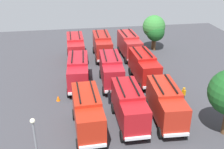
% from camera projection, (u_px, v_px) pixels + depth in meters
% --- Properties ---
extents(ground_plane, '(55.60, 55.60, 0.00)m').
position_uv_depth(ground_plane, '(112.00, 84.00, 36.16)').
color(ground_plane, '#38383D').
extents(fire_truck_0, '(7.20, 2.76, 3.88)m').
position_uv_depth(fire_truck_0, '(76.00, 47.00, 43.06)').
color(fire_truck_0, '#AB1B1F').
rests_on(fire_truck_0, ground).
extents(fire_truck_1, '(7.34, 3.13, 3.88)m').
position_uv_depth(fire_truck_1, '(78.00, 71.00, 34.69)').
color(fire_truck_1, maroon).
rests_on(fire_truck_1, ground).
extents(fire_truck_2, '(7.27, 2.94, 3.88)m').
position_uv_depth(fire_truck_2, '(88.00, 112.00, 26.16)').
color(fire_truck_2, '#A92211').
rests_on(fire_truck_2, ground).
extents(fire_truck_3, '(7.24, 2.85, 3.88)m').
position_uv_depth(fire_truck_3, '(102.00, 45.00, 43.88)').
color(fire_truck_3, maroon).
rests_on(fire_truck_3, ground).
extents(fire_truck_4, '(7.31, 3.02, 3.88)m').
position_uv_depth(fire_truck_4, '(111.00, 70.00, 35.14)').
color(fire_truck_4, maroon).
rests_on(fire_truck_4, ground).
extents(fire_truck_5, '(7.21, 2.77, 3.88)m').
position_uv_depth(fire_truck_5, '(129.00, 105.00, 27.22)').
color(fire_truck_5, '#A11419').
rests_on(fire_truck_5, ground).
extents(fire_truck_6, '(7.28, 2.97, 3.88)m').
position_uv_depth(fire_truck_6, '(129.00, 44.00, 44.16)').
color(fire_truck_6, '#A42222').
rests_on(fire_truck_6, ground).
extents(fire_truck_7, '(7.28, 2.95, 3.88)m').
position_uv_depth(fire_truck_7, '(144.00, 66.00, 36.11)').
color(fire_truck_7, '#A61411').
rests_on(fire_truck_7, ground).
extents(fire_truck_8, '(7.31, 3.05, 3.88)m').
position_uv_depth(fire_truck_8, '(166.00, 103.00, 27.65)').
color(fire_truck_8, '#A62315').
rests_on(fire_truck_8, ground).
extents(firefighter_0, '(0.48, 0.40, 1.72)m').
position_uv_depth(firefighter_0, '(184.00, 94.00, 31.81)').
color(firefighter_0, black).
rests_on(firefighter_0, ground).
extents(firefighter_1, '(0.48, 0.41, 1.73)m').
position_uv_depth(firefighter_1, '(110.00, 96.00, 31.23)').
color(firefighter_1, black).
rests_on(firefighter_1, ground).
extents(tree_0, '(3.85, 3.85, 5.97)m').
position_uv_depth(tree_0, '(154.00, 27.00, 46.86)').
color(tree_0, brown).
rests_on(tree_0, ground).
extents(tree_1, '(3.10, 3.10, 4.81)m').
position_uv_depth(tree_1, '(155.00, 32.00, 46.60)').
color(tree_1, brown).
rests_on(tree_1, ground).
extents(traffic_cone_0, '(0.48, 0.48, 0.68)m').
position_uv_depth(traffic_cone_0, '(58.00, 98.00, 32.14)').
color(traffic_cone_0, '#F2600C').
rests_on(traffic_cone_0, ground).
extents(traffic_cone_1, '(0.47, 0.47, 0.67)m').
position_uv_depth(traffic_cone_1, '(144.00, 53.00, 45.86)').
color(traffic_cone_1, '#F2600C').
rests_on(traffic_cone_1, ground).
extents(lamppost, '(0.36, 0.36, 6.00)m').
position_uv_depth(lamppost, '(36.00, 148.00, 19.40)').
color(lamppost, slate).
rests_on(lamppost, ground).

